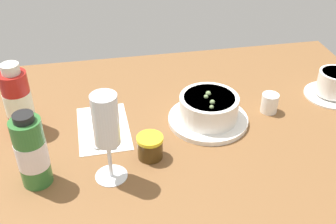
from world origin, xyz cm
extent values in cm
cube|color=brown|center=(0.00, 0.00, -1.50)|extent=(110.00, 84.00, 3.00)
cylinder|color=white|center=(-6.70, -4.27, 0.60)|extent=(19.13, 19.13, 1.20)
cylinder|color=white|center=(-6.70, -4.27, 4.08)|extent=(13.95, 13.95, 5.76)
cylinder|color=beige|center=(-6.70, -4.27, 6.16)|extent=(12.00, 12.00, 1.60)
sphere|color=#758F59|center=(-6.01, -0.03, 7.06)|extent=(1.00, 1.00, 1.00)
sphere|color=#758F59|center=(-6.80, -5.64, 7.06)|extent=(1.28, 1.28, 1.28)
sphere|color=#758F59|center=(-5.92, -4.38, 7.06)|extent=(1.07, 1.07, 1.07)
sphere|color=#758F59|center=(-6.73, -1.88, 7.06)|extent=(1.20, 1.20, 1.20)
cube|color=white|center=(18.23, -6.18, 0.15)|extent=(12.32, 19.28, 0.30)
cube|color=silver|center=(17.03, -7.18, 0.55)|extent=(1.59, 14.03, 0.50)
cube|color=silver|center=(17.03, 0.62, 0.55)|extent=(2.30, 3.66, 0.40)
cube|color=silver|center=(19.83, -7.18, 0.55)|extent=(1.36, 13.02, 0.50)
ellipsoid|color=silver|center=(19.83, -0.18, 0.60)|extent=(2.40, 4.00, 0.60)
cylinder|color=white|center=(-41.82, -9.55, 0.45)|extent=(14.00, 14.00, 0.90)
cylinder|color=white|center=(-41.82, -9.55, 3.99)|extent=(8.58, 8.58, 6.19)
cylinder|color=white|center=(-22.75, -5.76, 2.43)|extent=(4.14, 4.14, 4.86)
cone|color=white|center=(-22.45, -3.92, 4.28)|extent=(1.76, 2.28, 2.24)
cylinder|color=white|center=(17.57, 10.50, 0.20)|extent=(6.60, 6.60, 0.40)
cylinder|color=white|center=(17.57, 10.50, 4.60)|extent=(0.80, 0.80, 8.40)
cylinder|color=white|center=(17.57, 10.50, 14.09)|extent=(5.01, 5.01, 10.57)
cylinder|color=beige|center=(17.57, 10.50, 12.50)|extent=(4.11, 4.11, 6.34)
cylinder|color=#442F11|center=(8.87, 5.92, 2.23)|extent=(5.39, 5.39, 4.45)
cylinder|color=yellow|center=(8.87, 5.92, 4.85)|extent=(5.66, 5.66, 0.80)
cylinder|color=#337233|center=(32.07, 9.20, 7.41)|extent=(5.93, 5.93, 14.82)
cylinder|color=white|center=(32.07, 9.20, 7.11)|extent=(6.05, 6.05, 5.63)
cylinder|color=black|center=(32.07, 9.20, 15.53)|extent=(3.85, 3.85, 1.42)
cylinder|color=#B21E19|center=(36.58, -9.92, 7.31)|extent=(6.15, 6.15, 14.62)
cylinder|color=#F0EDCC|center=(36.58, -9.92, 7.02)|extent=(6.28, 6.28, 5.56)
cylinder|color=silver|center=(36.58, -9.92, 15.72)|extent=(4.00, 4.00, 2.20)
camera|label=1|loc=(17.71, 73.35, 58.26)|focal=44.15mm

